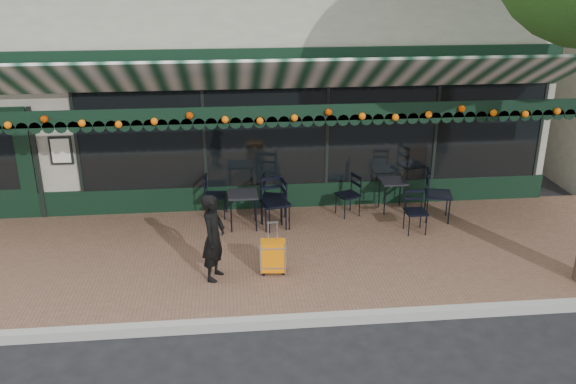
{
  "coord_description": "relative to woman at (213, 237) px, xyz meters",
  "views": [
    {
      "loc": [
        -0.54,
        -7.46,
        4.92
      ],
      "look_at": [
        0.38,
        1.6,
        1.4
      ],
      "focal_mm": 38.0,
      "sensor_mm": 36.0,
      "label": 1
    }
  ],
  "objects": [
    {
      "name": "chair_a_right",
      "position": [
        4.26,
        1.89,
        -0.2
      ],
      "size": [
        0.61,
        0.61,
        1.01
      ],
      "primitive_type": null,
      "rotation": [
        0.0,
        0.0,
        1.33
      ],
      "color": "black",
      "rests_on": "sidewalk"
    },
    {
      "name": "suitcase",
      "position": [
        0.93,
        0.06,
        -0.41
      ],
      "size": [
        0.41,
        0.25,
        0.89
      ],
      "rotation": [
        0.0,
        0.0,
        -0.08
      ],
      "color": "orange",
      "rests_on": "sidewalk"
    },
    {
      "name": "sidewalk",
      "position": [
        0.82,
        0.83,
        -0.78
      ],
      "size": [
        18.0,
        4.0,
        0.15
      ],
      "primitive_type": "cube",
      "color": "brown",
      "rests_on": "ground"
    },
    {
      "name": "chair_solo",
      "position": [
        0.0,
        2.48,
        -0.28
      ],
      "size": [
        0.46,
        0.46,
        0.85
      ],
      "primitive_type": null,
      "rotation": [
        0.0,
        0.0,
        1.49
      ],
      "color": "black",
      "rests_on": "sidewalk"
    },
    {
      "name": "restaurant_building",
      "position": [
        0.82,
        6.67,
        1.42
      ],
      "size": [
        12.0,
        9.6,
        4.5
      ],
      "color": "gray",
      "rests_on": "ground"
    },
    {
      "name": "cafe_table_a",
      "position": [
        3.52,
        2.43,
        -0.13
      ],
      "size": [
        0.52,
        0.52,
        0.64
      ],
      "color": "black",
      "rests_on": "sidewalk"
    },
    {
      "name": "chair_b_right",
      "position": [
        1.1,
        2.14,
        -0.24
      ],
      "size": [
        0.57,
        0.57,
        0.93
      ],
      "primitive_type": null,
      "rotation": [
        0.0,
        0.0,
        1.32
      ],
      "color": "black",
      "rests_on": "sidewalk"
    },
    {
      "name": "chair_b_left",
      "position": [
        1.08,
        1.85,
        -0.24
      ],
      "size": [
        0.53,
        0.53,
        0.94
      ],
      "primitive_type": null,
      "rotation": [
        0.0,
        0.0,
        -1.42
      ],
      "color": "black",
      "rests_on": "sidewalk"
    },
    {
      "name": "cafe_table_b",
      "position": [
        0.52,
        1.92,
        -0.1
      ],
      "size": [
        0.55,
        0.55,
        0.68
      ],
      "color": "black",
      "rests_on": "sidewalk"
    },
    {
      "name": "ground",
      "position": [
        0.82,
        -1.17,
        -0.86
      ],
      "size": [
        80.0,
        80.0,
        0.0
      ],
      "primitive_type": "plane",
      "color": "black",
      "rests_on": "ground"
    },
    {
      "name": "chair_a_left",
      "position": [
        2.58,
        2.29,
        -0.3
      ],
      "size": [
        0.53,
        0.53,
        0.82
      ],
      "primitive_type": null,
      "rotation": [
        0.0,
        0.0,
        -1.22
      ],
      "color": "black",
      "rests_on": "sidewalk"
    },
    {
      "name": "chair_b_front",
      "position": [
        1.12,
        1.83,
        -0.22
      ],
      "size": [
        0.59,
        0.59,
        0.96
      ],
      "primitive_type": null,
      "rotation": [
        0.0,
        0.0,
        0.27
      ],
      "color": "black",
      "rests_on": "sidewalk"
    },
    {
      "name": "curb",
      "position": [
        0.82,
        -1.25,
        -0.78
      ],
      "size": [
        18.0,
        0.16,
        0.15
      ],
      "primitive_type": "cube",
      "color": "#9E9E99",
      "rests_on": "ground"
    },
    {
      "name": "chair_a_front",
      "position": [
        3.66,
        1.36,
        -0.31
      ],
      "size": [
        0.4,
        0.4,
        0.79
      ],
      "primitive_type": null,
      "rotation": [
        0.0,
        0.0,
        0.01
      ],
      "color": "black",
      "rests_on": "sidewalk"
    },
    {
      "name": "woman",
      "position": [
        0.0,
        0.0,
        0.0
      ],
      "size": [
        0.5,
        0.6,
        1.41
      ],
      "primitive_type": "imported",
      "rotation": [
        0.0,
        0.0,
        1.21
      ],
      "color": "black",
      "rests_on": "sidewalk"
    }
  ]
}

